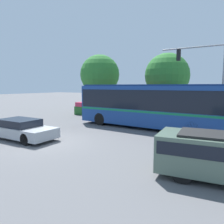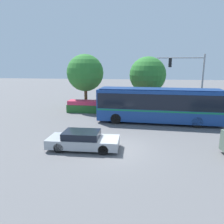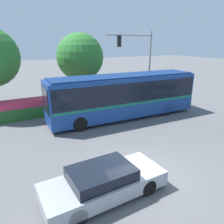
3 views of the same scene
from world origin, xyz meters
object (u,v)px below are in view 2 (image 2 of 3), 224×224
Objects in this scene: traffic_light_pole at (192,77)px; street_tree_left at (85,73)px; city_bus at (159,104)px; street_tree_centre at (148,75)px; sedan_foreground at (83,140)px.

street_tree_left is (-12.00, 2.79, 0.22)m from traffic_light_pole.
street_tree_centre is at bearing -79.58° from city_bus.
city_bus is 1.73× the size of street_tree_left.
city_bus is 1.78× the size of traffic_light_pole.
traffic_light_pole is (3.48, 2.80, 2.39)m from city_bus.
street_tree_left is at bearing -13.07° from traffic_light_pole.
traffic_light_pole is 0.97× the size of street_tree_left.
street_tree_left reaches higher than city_bus.
traffic_light_pole is at bearing -138.63° from city_bus.
sedan_foreground is 0.73× the size of street_tree_centre.
street_tree_centre is at bearing -40.38° from traffic_light_pole.
traffic_light_pole is 1.01× the size of street_tree_centre.
traffic_light_pole reaches higher than street_tree_centre.
city_bus is 7.00m from street_tree_centre.
city_bus is at bearing 38.80° from traffic_light_pole.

